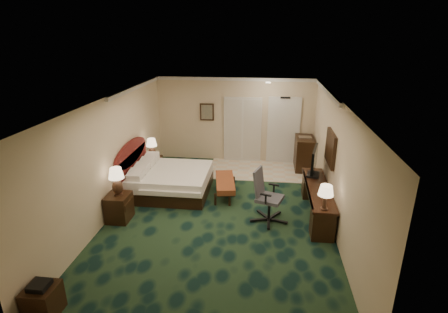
# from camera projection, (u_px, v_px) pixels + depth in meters

# --- Properties ---
(floor) EXTENTS (5.00, 7.50, 0.00)m
(floor) POSITION_uv_depth(u_px,v_px,m) (220.00, 215.00, 8.14)
(floor) COLOR black
(floor) RESTS_ON ground
(ceiling) EXTENTS (5.00, 7.50, 0.00)m
(ceiling) POSITION_uv_depth(u_px,v_px,m) (219.00, 100.00, 7.22)
(ceiling) COLOR white
(ceiling) RESTS_ON wall_back
(wall_back) EXTENTS (5.00, 0.00, 2.70)m
(wall_back) POSITION_uv_depth(u_px,v_px,m) (235.00, 120.00, 11.18)
(wall_back) COLOR beige
(wall_back) RESTS_ON ground
(wall_front) EXTENTS (5.00, 0.00, 2.70)m
(wall_front) POSITION_uv_depth(u_px,v_px,m) (178.00, 271.00, 4.18)
(wall_front) COLOR beige
(wall_front) RESTS_ON ground
(wall_left) EXTENTS (0.00, 7.50, 2.70)m
(wall_left) POSITION_uv_depth(u_px,v_px,m) (111.00, 156.00, 7.97)
(wall_left) COLOR beige
(wall_left) RESTS_ON ground
(wall_right) EXTENTS (0.00, 7.50, 2.70)m
(wall_right) POSITION_uv_depth(u_px,v_px,m) (336.00, 166.00, 7.40)
(wall_right) COLOR beige
(wall_right) RESTS_ON ground
(crown_molding) EXTENTS (5.00, 7.50, 0.10)m
(crown_molding) POSITION_uv_depth(u_px,v_px,m) (219.00, 103.00, 7.24)
(crown_molding) COLOR silver
(crown_molding) RESTS_ON wall_back
(tile_patch) EXTENTS (3.20, 1.70, 0.01)m
(tile_patch) POSITION_uv_depth(u_px,v_px,m) (261.00, 170.00, 10.75)
(tile_patch) COLOR beige
(tile_patch) RESTS_ON ground
(headboard) EXTENTS (0.12, 2.00, 1.40)m
(headboard) POSITION_uv_depth(u_px,v_px,m) (132.00, 167.00, 9.11)
(headboard) COLOR #480B0F
(headboard) RESTS_ON ground
(entry_door) EXTENTS (1.02, 0.06, 2.18)m
(entry_door) POSITION_uv_depth(u_px,v_px,m) (283.00, 131.00, 11.08)
(entry_door) COLOR silver
(entry_door) RESTS_ON ground
(closet_doors) EXTENTS (1.20, 0.06, 2.10)m
(closet_doors) POSITION_uv_depth(u_px,v_px,m) (243.00, 130.00, 11.22)
(closet_doors) COLOR beige
(closet_doors) RESTS_ON ground
(wall_art) EXTENTS (0.45, 0.06, 0.55)m
(wall_art) POSITION_uv_depth(u_px,v_px,m) (207.00, 112.00, 11.16)
(wall_art) COLOR #4F5D57
(wall_art) RESTS_ON wall_back
(wall_mirror) EXTENTS (0.05, 0.95, 0.75)m
(wall_mirror) POSITION_uv_depth(u_px,v_px,m) (331.00, 148.00, 7.90)
(wall_mirror) COLOR white
(wall_mirror) RESTS_ON wall_right
(bed) EXTENTS (1.95, 1.81, 0.62)m
(bed) POSITION_uv_depth(u_px,v_px,m) (172.00, 181.00, 9.21)
(bed) COLOR white
(bed) RESTS_ON ground
(nightstand_near) EXTENTS (0.49, 0.57, 0.62)m
(nightstand_near) POSITION_uv_depth(u_px,v_px,m) (119.00, 207.00, 7.86)
(nightstand_near) COLOR black
(nightstand_near) RESTS_ON ground
(nightstand_far) EXTENTS (0.46, 0.52, 0.57)m
(nightstand_far) POSITION_uv_depth(u_px,v_px,m) (153.00, 167.00, 10.27)
(nightstand_far) COLOR black
(nightstand_far) RESTS_ON ground
(lamp_near) EXTENTS (0.36, 0.36, 0.64)m
(lamp_near) POSITION_uv_depth(u_px,v_px,m) (117.00, 181.00, 7.67)
(lamp_near) COLOR black
(lamp_near) RESTS_ON nightstand_near
(lamp_far) EXTENTS (0.39, 0.39, 0.58)m
(lamp_far) POSITION_uv_depth(u_px,v_px,m) (152.00, 148.00, 10.05)
(lamp_far) COLOR black
(lamp_far) RESTS_ON nightstand_far
(bed_bench) EXTENTS (0.66, 1.36, 0.44)m
(bed_bench) POSITION_uv_depth(u_px,v_px,m) (225.00, 188.00, 9.05)
(bed_bench) COLOR brown
(bed_bench) RESTS_ON ground
(side_table) EXTENTS (0.46, 0.46, 0.49)m
(side_table) POSITION_uv_depth(u_px,v_px,m) (43.00, 301.00, 5.23)
(side_table) COLOR black
(side_table) RESTS_ON ground
(desk) EXTENTS (0.52, 2.40, 0.69)m
(desk) POSITION_uv_depth(u_px,v_px,m) (317.00, 201.00, 8.07)
(desk) COLOR black
(desk) RESTS_ON ground
(tv) EXTENTS (0.27, 0.91, 0.71)m
(tv) POSITION_uv_depth(u_px,v_px,m) (314.00, 162.00, 8.48)
(tv) COLOR black
(tv) RESTS_ON desk
(desk_lamp) EXTENTS (0.31, 0.31, 0.53)m
(desk_lamp) POSITION_uv_depth(u_px,v_px,m) (325.00, 197.00, 6.89)
(desk_lamp) COLOR black
(desk_lamp) RESTS_ON desk
(desk_chair) EXTENTS (0.88, 0.85, 1.21)m
(desk_chair) POSITION_uv_depth(u_px,v_px,m) (270.00, 196.00, 7.71)
(desk_chair) COLOR #4A4B58
(desk_chair) RESTS_ON ground
(minibar) EXTENTS (0.53, 0.95, 1.01)m
(minibar) POSITION_uv_depth(u_px,v_px,m) (304.00, 153.00, 10.71)
(minibar) COLOR black
(minibar) RESTS_ON ground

